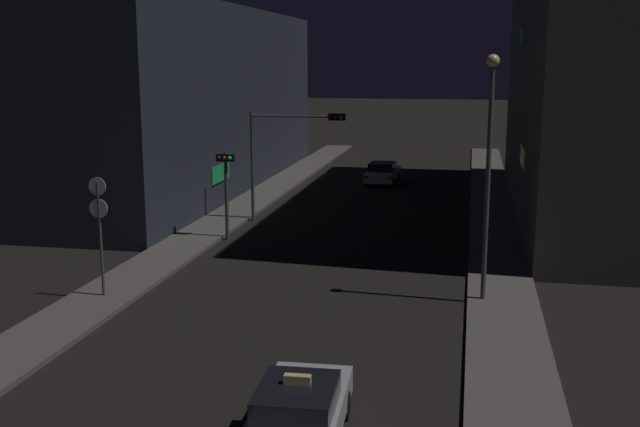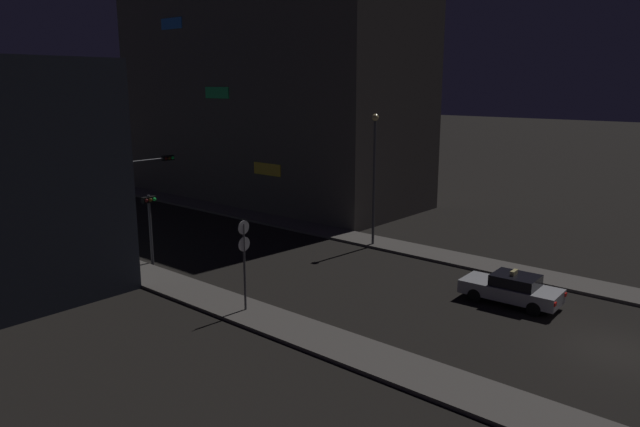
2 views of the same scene
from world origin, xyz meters
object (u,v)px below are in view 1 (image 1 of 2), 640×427
object	(u,v)px
far_car	(383,173)
sign_pole_left	(100,224)
taxi	(298,414)
traffic_light_overhead	(287,142)
street_lamp_near_block	(489,153)
traffic_light_left_kerb	(226,178)

from	to	relation	value
far_car	sign_pole_left	xyz separation A→B (m)	(-6.39, -26.25, 1.89)
taxi	far_car	bearing A→B (deg)	93.79
far_car	traffic_light_overhead	world-z (taller)	traffic_light_overhead
street_lamp_near_block	traffic_light_overhead	bearing A→B (deg)	130.18
far_car	traffic_light_overhead	bearing A→B (deg)	-104.09
traffic_light_overhead	sign_pole_left	distance (m)	13.77
taxi	traffic_light_left_kerb	size ratio (longest dim) A/B	1.14
far_car	street_lamp_near_block	distance (m)	25.24
far_car	sign_pole_left	world-z (taller)	sign_pole_left
street_lamp_near_block	traffic_light_left_kerb	bearing A→B (deg)	148.00
traffic_light_left_kerb	street_lamp_near_block	xyz separation A→B (m)	(11.21, -7.01, 2.20)
far_car	traffic_light_overhead	distance (m)	13.72
traffic_light_left_kerb	far_car	bearing A→B (deg)	73.61
traffic_light_overhead	traffic_light_left_kerb	distance (m)	4.68
taxi	street_lamp_near_block	distance (m)	12.07
taxi	sign_pole_left	world-z (taller)	sign_pole_left
taxi	far_car	world-z (taller)	taxi
taxi	traffic_light_overhead	bearing A→B (deg)	104.28
taxi	street_lamp_near_block	size ratio (longest dim) A/B	0.57
taxi	street_lamp_near_block	bearing A→B (deg)	69.83
sign_pole_left	traffic_light_left_kerb	bearing A→B (deg)	81.52
taxi	traffic_light_left_kerb	xyz separation A→B (m)	(-7.32, 17.60, 2.09)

